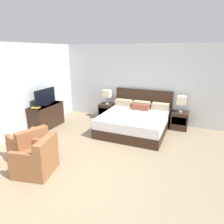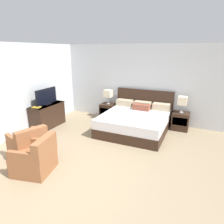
# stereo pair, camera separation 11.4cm
# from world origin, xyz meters

# --- Properties ---
(ground_plane) EXTENTS (11.47, 11.47, 0.00)m
(ground_plane) POSITION_xyz_m (0.00, 0.00, 0.00)
(ground_plane) COLOR #998466
(wall_back) EXTENTS (6.40, 0.06, 2.54)m
(wall_back) POSITION_xyz_m (0.00, 3.85, 1.27)
(wall_back) COLOR silver
(wall_back) RESTS_ON ground
(wall_left) EXTENTS (0.06, 5.62, 2.54)m
(wall_left) POSITION_xyz_m (-2.63, 1.61, 1.27)
(wall_left) COLOR silver
(wall_left) RESTS_ON ground
(bed) EXTENTS (1.90, 1.98, 1.10)m
(bed) POSITION_xyz_m (0.30, 2.86, 0.30)
(bed) COLOR #332116
(bed) RESTS_ON ground
(nightstand_left) EXTENTS (0.49, 0.46, 0.54)m
(nightstand_left) POSITION_xyz_m (-0.93, 3.53, 0.27)
(nightstand_left) COLOR #332116
(nightstand_left) RESTS_ON ground
(nightstand_right) EXTENTS (0.49, 0.46, 0.54)m
(nightstand_right) POSITION_xyz_m (1.52, 3.53, 0.27)
(nightstand_right) COLOR #332116
(nightstand_right) RESTS_ON ground
(table_lamp_left) EXTENTS (0.25, 0.25, 0.49)m
(table_lamp_left) POSITION_xyz_m (-0.93, 3.53, 0.90)
(table_lamp_left) COLOR #B7B7BC
(table_lamp_left) RESTS_ON nightstand_left
(table_lamp_right) EXTENTS (0.25, 0.25, 0.49)m
(table_lamp_right) POSITION_xyz_m (1.52, 3.53, 0.90)
(table_lamp_right) COLOR #B7B7BC
(table_lamp_right) RESTS_ON nightstand_right
(dresser) EXTENTS (0.49, 1.15, 0.73)m
(dresser) POSITION_xyz_m (-2.33, 2.05, 0.38)
(dresser) COLOR #332116
(dresser) RESTS_ON ground
(tv) EXTENTS (0.18, 0.86, 0.50)m
(tv) POSITION_xyz_m (-2.33, 2.07, 0.97)
(tv) COLOR black
(tv) RESTS_ON dresser
(book_red_cover) EXTENTS (0.26, 0.22, 0.03)m
(book_red_cover) POSITION_xyz_m (-2.35, 1.63, 0.74)
(book_red_cover) COLOR gold
(book_red_cover) RESTS_ON dresser
(armchair_by_window) EXTENTS (0.88, 0.87, 0.76)m
(armchair_by_window) POSITION_xyz_m (-1.40, 0.36, 0.28)
(armchair_by_window) COLOR #935B38
(armchair_by_window) RESTS_ON ground
(armchair_companion) EXTENTS (0.82, 0.81, 0.76)m
(armchair_companion) POSITION_xyz_m (-0.84, 0.00, 0.28)
(armchair_companion) COLOR #935B38
(armchair_companion) RESTS_ON ground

